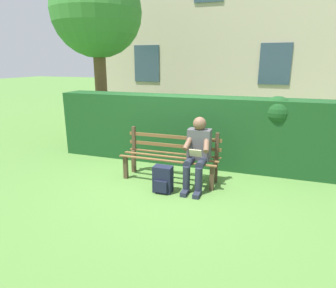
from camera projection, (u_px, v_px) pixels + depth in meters
name	position (u px, v px, depth m)	size (l,w,h in m)	color
ground	(170.00, 180.00, 5.25)	(60.00, 60.00, 0.00)	#517F38
park_bench	(171.00, 156.00, 5.20)	(1.73, 0.50, 0.88)	#4C3828
person_seated	(197.00, 151.00, 4.83)	(0.44, 0.73, 1.18)	#4C4C51
hedge_backdrop	(189.00, 129.00, 6.00)	(5.58, 0.68, 1.46)	#19471E
tree	(95.00, 15.00, 7.33)	(2.36, 2.24, 4.37)	brown
building_facade	(217.00, 18.00, 10.31)	(8.27, 3.05, 7.06)	#BCAD93
backpack	(163.00, 179.00, 4.73)	(0.30, 0.26, 0.44)	#191E33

